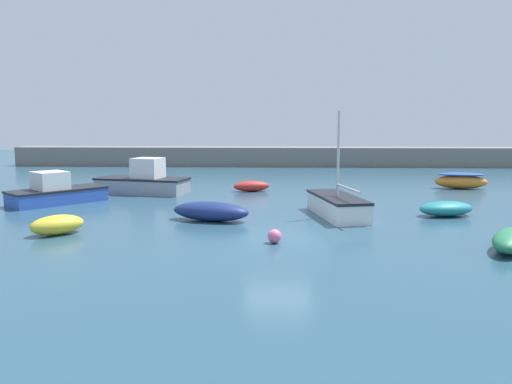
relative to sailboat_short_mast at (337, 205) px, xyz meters
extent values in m
cube|color=#284C60|center=(-2.72, -4.37, -0.61)|extent=(120.00, 120.00, 0.20)
cube|color=slate|center=(-2.72, 27.30, 0.44)|extent=(52.63, 2.91, 1.89)
cube|color=white|center=(0.00, 0.00, -0.08)|extent=(2.53, 4.90, 0.85)
cube|color=black|center=(0.00, 0.00, 0.40)|extent=(2.58, 5.00, 0.12)
cylinder|color=silver|center=(0.00, 0.00, 2.34)|extent=(0.12, 0.12, 4.00)
cylinder|color=silver|center=(0.29, -1.38, 0.98)|extent=(0.67, 2.78, 0.09)
cube|color=#2D56B7|center=(-14.61, 3.14, -0.17)|extent=(4.73, 4.98, 0.68)
cube|color=black|center=(-14.61, 3.14, 0.23)|extent=(4.82, 5.08, 0.12)
cube|color=silver|center=(-14.85, 2.87, 0.71)|extent=(2.25, 2.24, 1.06)
ellipsoid|color=orange|center=(9.33, 10.22, -0.06)|extent=(3.48, 1.68, 0.89)
ellipsoid|color=#23479E|center=(9.33, 10.22, 0.44)|extent=(3.14, 1.51, 0.24)
ellipsoid|color=yellow|center=(-11.33, -4.29, -0.13)|extent=(2.24, 2.20, 0.76)
ellipsoid|color=red|center=(-4.40, 8.31, -0.18)|extent=(2.49, 1.51, 0.66)
cube|color=gray|center=(-11.09, 7.18, -0.09)|extent=(5.81, 3.28, 0.84)
cube|color=black|center=(-11.09, 7.18, 0.40)|extent=(5.93, 3.35, 0.12)
cube|color=silver|center=(-10.69, 7.09, 1.01)|extent=(1.95, 1.93, 1.34)
ellipsoid|color=teal|center=(5.08, 0.27, -0.16)|extent=(2.86, 1.96, 0.69)
ellipsoid|color=#287A4C|center=(5.17, -6.11, -0.14)|extent=(2.54, 3.15, 0.73)
ellipsoid|color=navy|center=(-5.73, -1.31, -0.08)|extent=(3.77, 2.24, 0.84)
sphere|color=#EA668C|center=(-2.88, -5.36, -0.26)|extent=(0.50, 0.50, 0.50)
sphere|color=red|center=(-11.21, 11.97, -0.21)|extent=(0.59, 0.59, 0.59)
camera|label=1|loc=(-2.81, -22.96, 3.80)|focal=35.00mm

